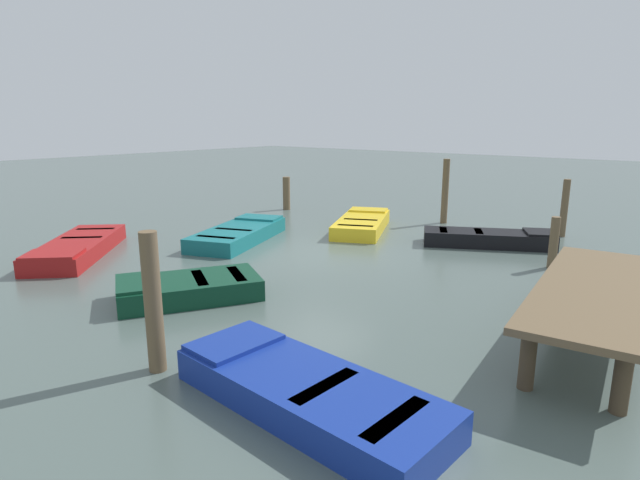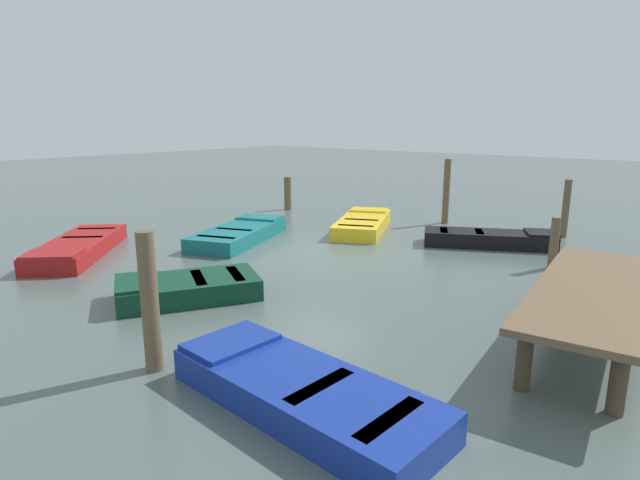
{
  "view_description": "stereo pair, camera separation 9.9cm",
  "coord_description": "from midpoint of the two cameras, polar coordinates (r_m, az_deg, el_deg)",
  "views": [
    {
      "loc": [
        9.98,
        7.97,
        3.35
      ],
      "look_at": [
        0.0,
        0.0,
        0.35
      ],
      "focal_mm": 28.77,
      "sensor_mm": 36.0,
      "label": 1
    },
    {
      "loc": [
        9.92,
        8.04,
        3.35
      ],
      "look_at": [
        0.0,
        0.0,
        0.35
      ],
      "focal_mm": 28.77,
      "sensor_mm": 36.0,
      "label": 2
    }
  ],
  "objects": [
    {
      "name": "mooring_piling_near_right",
      "position": [
        19.62,
        -3.46,
        5.21
      ],
      "size": [
        0.27,
        0.27,
        1.25
      ],
      "primitive_type": "cylinder",
      "color": "brown",
      "rests_on": "ground_plane"
    },
    {
      "name": "mooring_piling_far_left",
      "position": [
        12.91,
        24.79,
        -0.31
      ],
      "size": [
        0.2,
        0.2,
        1.2
      ],
      "primitive_type": "cylinder",
      "color": "brown",
      "rests_on": "ground_plane"
    },
    {
      "name": "mooring_piling_mid_left",
      "position": [
        7.24,
        -18.04,
        -6.61
      ],
      "size": [
        0.24,
        0.24,
        1.95
      ],
      "primitive_type": "cylinder",
      "color": "brown",
      "rests_on": "ground_plane"
    },
    {
      "name": "rowboat_red",
      "position": [
        14.31,
        -25.09,
        -0.7
      ],
      "size": [
        3.71,
        3.65,
        0.46
      ],
      "rotation": [
        0.0,
        0.0,
        0.77
      ],
      "color": "maroon",
      "rests_on": "ground_plane"
    },
    {
      "name": "mooring_piling_near_left",
      "position": [
        16.52,
        25.82,
        3.17
      ],
      "size": [
        0.2,
        0.2,
        1.69
      ],
      "primitive_type": "cylinder",
      "color": "brown",
      "rests_on": "ground_plane"
    },
    {
      "name": "rowboat_teal",
      "position": [
        14.67,
        -8.78,
        0.73
      ],
      "size": [
        3.88,
        2.59,
        0.46
      ],
      "rotation": [
        0.0,
        0.0,
        3.5
      ],
      "color": "#14666B",
      "rests_on": "ground_plane"
    },
    {
      "name": "dock_segment",
      "position": [
        8.69,
        28.23,
        -5.31
      ],
      "size": [
        4.87,
        1.96,
        0.95
      ],
      "rotation": [
        0.0,
        0.0,
        0.1
      ],
      "color": "brown",
      "rests_on": "ground_plane"
    },
    {
      "name": "ground_plane",
      "position": [
        13.2,
        0.22,
        -1.48
      ],
      "size": [
        80.0,
        80.0,
        0.0
      ],
      "primitive_type": "plane",
      "color": "#4C5B56"
    },
    {
      "name": "rowboat_yellow",
      "position": [
        15.93,
        4.96,
        1.83
      ],
      "size": [
        3.63,
        2.62,
        0.46
      ],
      "rotation": [
        0.0,
        0.0,
        3.57
      ],
      "color": "gold",
      "rests_on": "ground_plane"
    },
    {
      "name": "rowboat_blue",
      "position": [
        6.34,
        -1.6,
        -16.42
      ],
      "size": [
        1.53,
        3.62,
        0.46
      ],
      "rotation": [
        0.0,
        0.0,
        4.64
      ],
      "color": "navy",
      "rests_on": "ground_plane"
    },
    {
      "name": "rowboat_dark_green",
      "position": [
        10.17,
        -14.27,
        -5.15
      ],
      "size": [
        2.94,
        2.49,
        0.46
      ],
      "rotation": [
        0.0,
        0.0,
        5.76
      ],
      "color": "#0C3823",
      "rests_on": "ground_plane"
    },
    {
      "name": "mooring_piling_far_right",
      "position": [
        17.4,
        14.03,
        5.26
      ],
      "size": [
        0.22,
        0.22,
        2.12
      ],
      "primitive_type": "cylinder",
      "color": "brown",
      "rests_on": "ground_plane"
    },
    {
      "name": "rowboat_black",
      "position": [
        14.65,
        18.53,
        0.17
      ],
      "size": [
        2.48,
        3.49,
        0.46
      ],
      "rotation": [
        0.0,
        0.0,
        2.05
      ],
      "color": "black",
      "rests_on": "ground_plane"
    }
  ]
}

